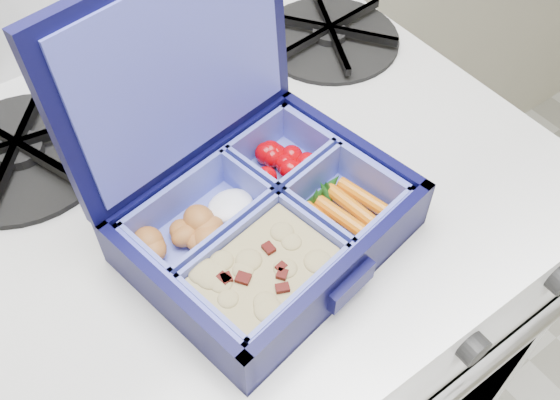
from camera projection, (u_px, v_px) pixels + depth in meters
stove at (243, 342)px, 0.99m from camera, size 0.59×0.59×0.89m
bento_box at (268, 223)px, 0.55m from camera, size 0.26×0.22×0.06m
burner_grate at (330, 32)px, 0.75m from camera, size 0.19×0.19×0.02m
burner_grate_rear at (20, 151)px, 0.63m from camera, size 0.21×0.21×0.02m
fork at (261, 100)px, 0.69m from camera, size 0.17×0.12×0.01m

